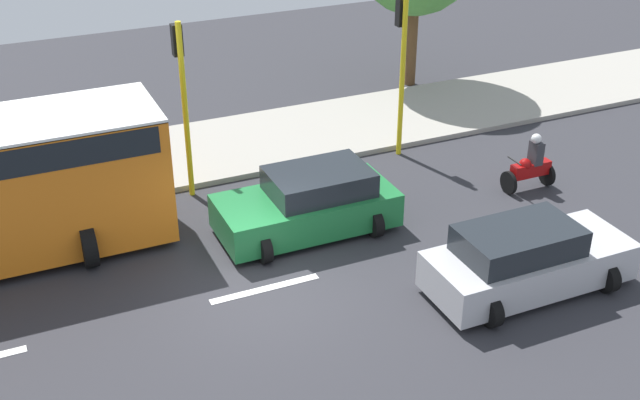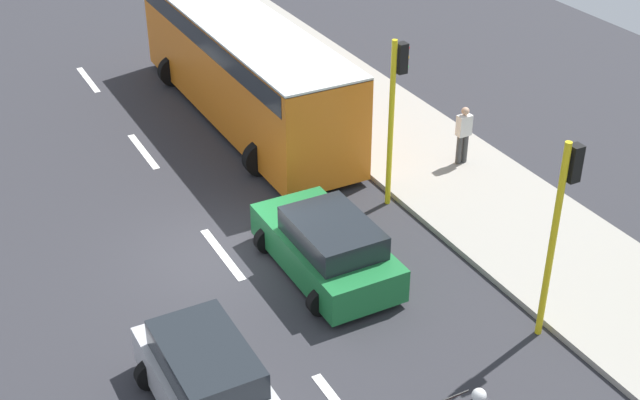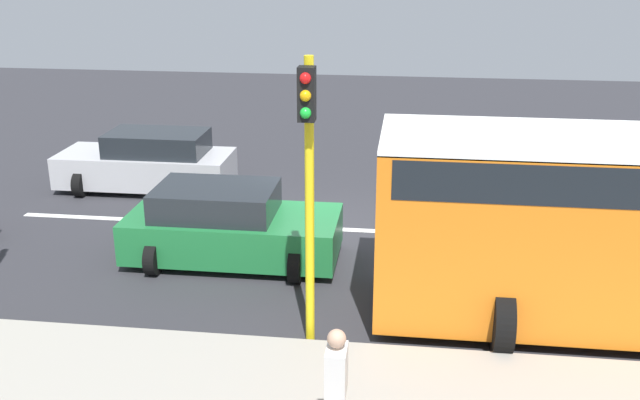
% 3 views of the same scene
% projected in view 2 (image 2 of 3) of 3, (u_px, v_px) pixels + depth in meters
% --- Properties ---
extents(ground_plane, '(40.00, 60.00, 0.10)m').
position_uv_depth(ground_plane, '(223.00, 256.00, 20.99)').
color(ground_plane, '#2D2D33').
extents(sidewalk, '(4.00, 60.00, 0.15)m').
position_uv_depth(sidewalk, '(462.00, 184.00, 23.75)').
color(sidewalk, '#9E998E').
rests_on(sidewalk, ground).
extents(lane_stripe_mid, '(0.20, 2.40, 0.01)m').
position_uv_depth(lane_stripe_mid, '(222.00, 254.00, 20.96)').
color(lane_stripe_mid, white).
rests_on(lane_stripe_mid, ground).
extents(lane_stripe_south, '(0.20, 2.40, 0.01)m').
position_uv_depth(lane_stripe_south, '(143.00, 151.00, 25.52)').
color(lane_stripe_south, white).
rests_on(lane_stripe_south, ground).
extents(lane_stripe_far_south, '(0.20, 2.40, 0.01)m').
position_uv_depth(lane_stripe_far_south, '(88.00, 80.00, 30.07)').
color(lane_stripe_far_south, white).
rests_on(lane_stripe_far_south, ground).
extents(car_green, '(2.33, 4.15, 1.52)m').
position_uv_depth(car_green, '(327.00, 247.00, 19.97)').
color(car_green, '#1E7238').
rests_on(car_green, ground).
extents(car_silver, '(2.15, 4.37, 1.52)m').
position_uv_depth(car_silver, '(213.00, 389.00, 15.97)').
color(car_silver, '#B7B7BC').
rests_on(car_silver, ground).
extents(city_bus, '(3.20, 11.00, 3.16)m').
position_uv_depth(city_bus, '(243.00, 63.00, 26.53)').
color(city_bus, orange).
rests_on(city_bus, ground).
extents(pedestrian_near_signal, '(0.40, 0.24, 1.69)m').
position_uv_depth(pedestrian_near_signal, '(463.00, 133.00, 24.17)').
color(pedestrian_near_signal, '#3F3F3F').
rests_on(pedestrian_near_signal, sidewalk).
extents(traffic_light_corner, '(0.49, 0.24, 4.50)m').
position_uv_depth(traffic_light_corner, '(395.00, 100.00, 21.56)').
color(traffic_light_corner, yellow).
rests_on(traffic_light_corner, ground).
extents(traffic_light_midblock, '(0.49, 0.24, 4.50)m').
position_uv_depth(traffic_light_midblock, '(561.00, 213.00, 17.00)').
color(traffic_light_midblock, yellow).
rests_on(traffic_light_midblock, ground).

